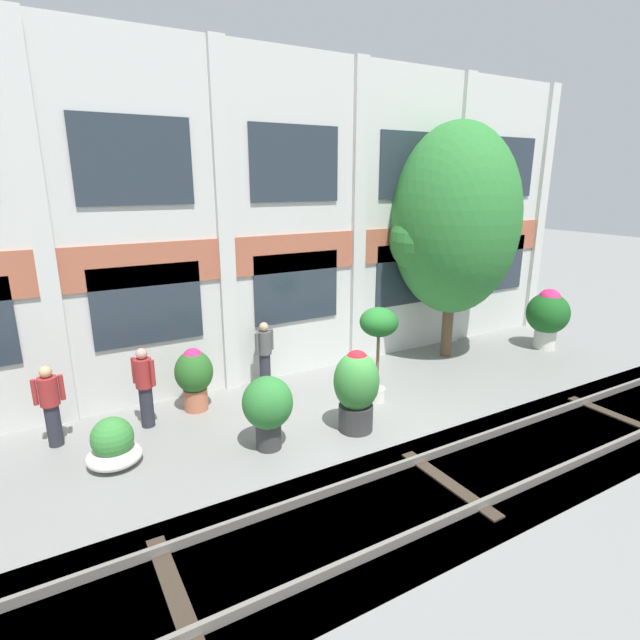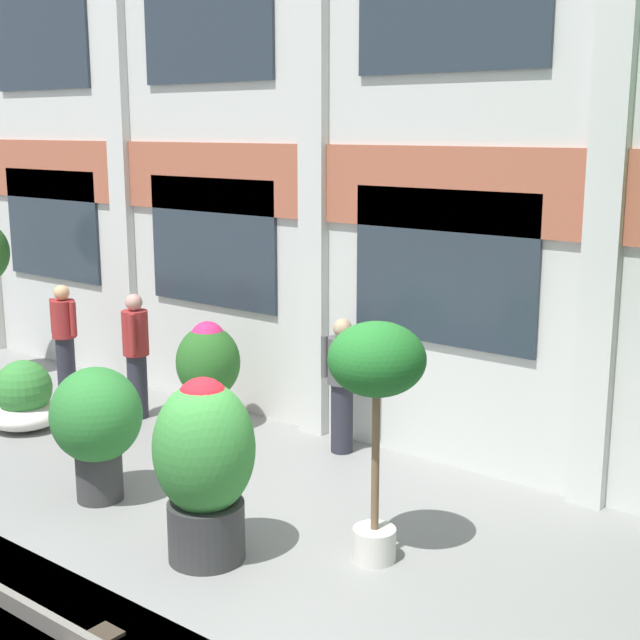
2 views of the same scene
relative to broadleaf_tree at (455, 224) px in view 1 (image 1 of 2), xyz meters
The scene contains 13 objects.
ground_plane 6.03m from the broadleaf_tree, 152.53° to the right, with size 80.00×80.00×0.00m, color gray.
apartment_facade 4.40m from the broadleaf_tree, 164.78° to the left, with size 18.06×0.64×7.60m.
rail_tracks 7.35m from the broadleaf_tree, 132.38° to the right, with size 25.70×2.80×0.43m.
broadleaf_tree is the anchor object (origin of this frame).
potted_plant_stone_basin 5.88m from the broadleaf_tree, 153.17° to the right, with size 0.89×0.89×1.66m.
potted_plant_ribbed_drum 4.10m from the broadleaf_tree, 17.94° to the right, with size 1.20×1.20×1.78m.
potted_plant_fluted_column 7.68m from the broadleaf_tree, behind, with size 0.81×0.81×1.39m.
potted_plant_low_pan 4.25m from the broadleaf_tree, 157.37° to the right, with size 0.84×0.84×2.15m.
potted_plant_wide_bowl 9.67m from the broadleaf_tree, behind, with size 0.94×0.94×0.88m.
potted_plant_glazed_jar 7.34m from the broadleaf_tree, 161.72° to the right, with size 0.93×0.93×1.40m.
resident_by_doorway 10.23m from the broadleaf_tree, behind, with size 0.53×0.34×1.58m.
resident_watching_tracks 6.04m from the broadleaf_tree, behind, with size 0.52×0.34×1.60m.
resident_near_plants 8.64m from the broadleaf_tree, behind, with size 0.38×0.42×1.65m.
Camera 1 is at (-5.51, -7.55, 4.79)m, focal length 28.00 mm.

